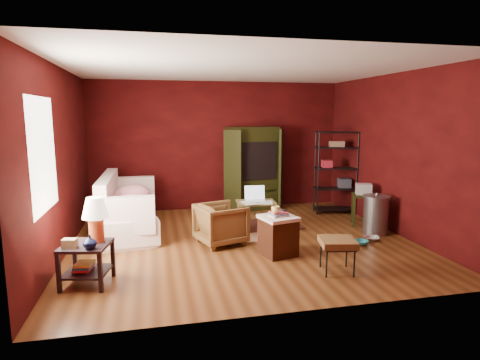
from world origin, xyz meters
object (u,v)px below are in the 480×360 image
Objects in this scene: sofa at (126,207)px; side_table at (91,233)px; wire_shelving at (336,169)px; tv_armoire at (253,167)px; hamper at (278,235)px; armchair at (221,222)px; laptop_desk at (256,205)px.

side_table is (-0.28, -2.24, 0.20)m from sofa.
side_table is 5.32m from wire_shelving.
side_table is at bearing -140.61° from tv_armoire.
side_table is at bearing -169.74° from hamper.
armchair is 0.67× the size of side_table.
armchair reaches higher than hamper.
laptop_desk is 0.46× the size of tv_armoire.
sofa is 4.34m from wire_shelving.
hamper is 3.10m from tv_armoire.
laptop_desk reaches higher than armchair.
side_table reaches higher than armchair.
armchair is 2.19m from side_table.
wire_shelving is (2.04, 1.09, 0.44)m from laptop_desk.
side_table is 0.59× the size of tv_armoire.
tv_armoire is 1.79m from wire_shelving.
sofa is 1.87m from armchair.
side_table is 3.01m from laptop_desk.
tv_armoire is (2.94, 3.47, 0.30)m from side_table.
tv_armoire reaches higher than armchair.
laptop_desk is (2.53, 1.63, -0.13)m from side_table.
laptop_desk is 2.35m from wire_shelving.
armchair is at bearing -126.29° from tv_armoire.
side_table reaches higher than sofa.
laptop_desk is at bearing 92.01° from hamper.
wire_shelving is at bearing -78.14° from armchair.
wire_shelving is at bearing -90.29° from sofa.
hamper is (0.74, -0.71, -0.05)m from armchair.
sofa is at bearing 38.16° from armchair.
armchair is at bearing -131.09° from sofa.
laptop_desk is (2.24, -0.61, 0.07)m from sofa.
sofa reaches higher than armchair.
side_table is 1.57× the size of hamper.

